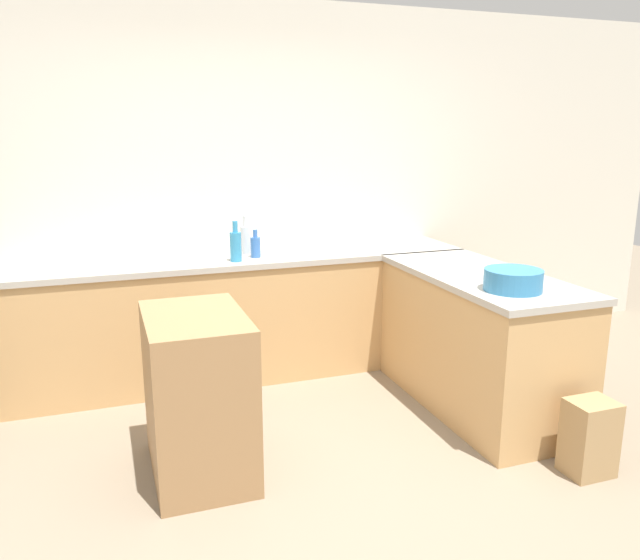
# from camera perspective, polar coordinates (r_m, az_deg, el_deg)

# --- Properties ---
(ground_plane) EXTENTS (14.00, 14.00, 0.00)m
(ground_plane) POSITION_cam_1_polar(r_m,az_deg,el_deg) (3.27, -0.13, -19.25)
(ground_plane) COLOR gray
(wall_back) EXTENTS (8.00, 0.06, 2.70)m
(wall_back) POSITION_cam_1_polar(r_m,az_deg,el_deg) (4.78, -8.56, 8.39)
(wall_back) COLOR silver
(wall_back) RESTS_ON ground_plane
(counter_back) EXTENTS (3.34, 0.66, 0.89)m
(counter_back) POSITION_cam_1_polar(r_m,az_deg,el_deg) (4.62, -7.33, -3.20)
(counter_back) COLOR tan
(counter_back) RESTS_ON ground_plane
(counter_peninsula) EXTENTS (0.69, 1.53, 0.89)m
(counter_peninsula) POSITION_cam_1_polar(r_m,az_deg,el_deg) (4.17, 14.17, -5.36)
(counter_peninsula) COLOR tan
(counter_peninsula) RESTS_ON ground_plane
(island_table) EXTENTS (0.50, 0.75, 0.87)m
(island_table) POSITION_cam_1_polar(r_m,az_deg,el_deg) (3.35, -11.08, -10.26)
(island_table) COLOR #997047
(island_table) RESTS_ON ground_plane
(mixing_bowl) EXTENTS (0.32, 0.32, 0.12)m
(mixing_bowl) POSITION_cam_1_polar(r_m,az_deg,el_deg) (3.66, 17.24, 0.00)
(mixing_bowl) COLOR teal
(mixing_bowl) RESTS_ON counter_peninsula
(dish_soap_bottle) EXTENTS (0.08, 0.08, 0.28)m
(dish_soap_bottle) POSITION_cam_1_polar(r_m,az_deg,el_deg) (4.30, -7.72, 3.15)
(dish_soap_bottle) COLOR #338CBF
(dish_soap_bottle) RESTS_ON counter_back
(vinegar_bottle_clear) EXTENTS (0.08, 0.08, 0.28)m
(vinegar_bottle_clear) POSITION_cam_1_polar(r_m,az_deg,el_deg) (4.56, -6.80, 3.75)
(vinegar_bottle_clear) COLOR silver
(vinegar_bottle_clear) RESTS_ON counter_back
(water_bottle_blue) EXTENTS (0.07, 0.07, 0.20)m
(water_bottle_blue) POSITION_cam_1_polar(r_m,az_deg,el_deg) (4.43, -5.92, 3.08)
(water_bottle_blue) COLOR #386BB7
(water_bottle_blue) RESTS_ON counter_back
(paper_bag) EXTENTS (0.24, 0.20, 0.41)m
(paper_bag) POSITION_cam_1_polar(r_m,az_deg,el_deg) (3.64, 23.41, -13.09)
(paper_bag) COLOR #A88456
(paper_bag) RESTS_ON ground_plane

